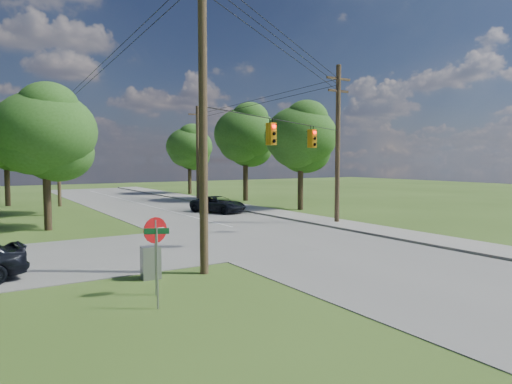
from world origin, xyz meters
TOP-DOWN VIEW (x-y plane):
  - ground at (0.00, 0.00)m, footprint 140.00×140.00m
  - main_road at (2.00, 5.00)m, footprint 10.00×100.00m
  - sidewalk_east at (8.70, 5.00)m, footprint 2.60×100.00m
  - pole_sw at (-4.60, 0.40)m, footprint 2.00×0.32m
  - pole_ne at (8.90, 8.00)m, footprint 2.00×0.32m
  - pole_north_e at (8.90, 30.00)m, footprint 2.00×0.32m
  - pole_north_w at (-5.00, 30.00)m, footprint 2.00×0.32m
  - power_lines at (1.50, 11.54)m, footprint 13.93×29.62m
  - traffic_signals at (2.55, 4.43)m, footprint 4.91×3.27m
  - tree_w_near at (-8.00, 15.00)m, footprint 6.00×6.00m
  - tree_w_mid at (-7.00, 23.00)m, footprint 6.40×6.40m
  - tree_w_far at (-9.00, 33.00)m, footprint 6.00×6.00m
  - tree_e_near at (12.00, 16.00)m, footprint 6.20×6.20m
  - tree_e_mid at (12.50, 26.00)m, footprint 6.60×6.60m
  - tree_e_far at (11.50, 38.00)m, footprint 5.80×5.80m
  - car_main_north at (4.99, 17.71)m, footprint 3.90×5.19m
  - control_cabinet at (-6.56, 0.70)m, footprint 0.68×0.52m
  - do_not_enter_sign at (-7.09, -1.31)m, footprint 0.81×0.20m
  - street_name_sign at (-7.51, -2.61)m, footprint 0.66×0.30m

SIDE VIEW (x-z plane):
  - ground at x=0.00m, z-range 0.00..0.00m
  - main_road at x=2.00m, z-range 0.00..0.03m
  - sidewalk_east at x=8.70m, z-range 0.00..0.12m
  - control_cabinet at x=-6.56m, z-range 0.00..1.18m
  - car_main_north at x=4.99m, z-range 0.03..1.34m
  - street_name_sign at x=-7.51m, z-range 0.35..2.68m
  - do_not_enter_sign at x=-7.09m, z-range 0.56..3.03m
  - pole_north_e at x=8.90m, z-range 0.13..10.13m
  - pole_north_w at x=-5.00m, z-range 0.13..10.13m
  - pole_ne at x=8.90m, z-range 0.22..10.72m
  - traffic_signals at x=2.55m, z-range 4.97..6.02m
  - tree_e_far at x=11.50m, z-range 1.76..10.08m
  - tree_w_near at x=-8.00m, z-range 1.72..10.12m
  - pole_sw at x=-4.60m, z-range 0.23..12.23m
  - tree_w_far at x=-9.00m, z-range 1.89..10.62m
  - tree_e_near at x=12.00m, z-range 1.85..10.66m
  - tree_w_mid at x=-7.00m, z-range 1.97..11.19m
  - tree_e_mid at x=12.50m, z-range 2.09..11.73m
  - power_lines at x=1.50m, z-range 6.69..11.62m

